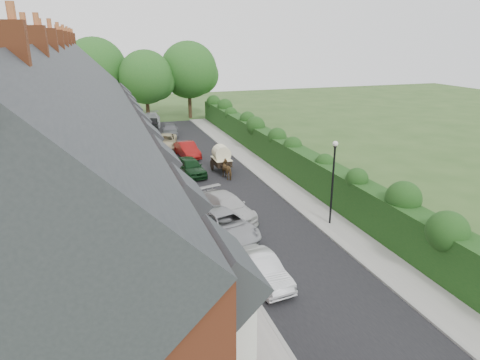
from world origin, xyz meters
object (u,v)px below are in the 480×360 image
object	(u,v)px
car_silver_a	(262,269)
car_white	(227,207)
car_green	(190,167)
car_beige	(165,142)
car_black	(152,124)
car_red	(187,150)
car_silver_b	(225,225)
lamppost	(333,172)
horse	(228,169)
horse_cart	(221,157)
car_grey	(170,130)

from	to	relation	value
car_silver_a	car_white	xyz separation A→B (m)	(0.60, 7.60, 0.07)
car_green	car_beige	bearing A→B (deg)	85.19
car_white	car_green	xyz separation A→B (m)	(-0.36, 9.20, 0.01)
car_green	car_black	distance (m)	19.73
car_white	car_black	world-z (taller)	car_white
car_red	car_silver_b	bearing A→B (deg)	-100.37
lamppost	horse	bearing A→B (deg)	106.99
car_green	horse_cart	xyz separation A→B (m)	(2.71, 0.17, 0.56)
car_red	horse_cart	bearing A→B (deg)	-77.48
car_silver_a	car_grey	xyz separation A→B (m)	(1.15, 31.99, -0.01)
car_silver_b	car_black	xyz separation A→B (m)	(0.00, 31.40, -0.04)
car_red	car_white	bearing A→B (deg)	-97.87
lamppost	car_white	world-z (taller)	lamppost
car_green	horse_cart	size ratio (longest dim) A/B	1.37
lamppost	car_silver_a	bearing A→B (deg)	-143.21
car_silver_b	horse	world-z (taller)	horse
lamppost	car_green	size ratio (longest dim) A/B	1.20
car_black	horse	distance (m)	21.66
car_silver_a	horse	bearing A→B (deg)	71.50
car_red	horse_cart	world-z (taller)	horse_cart
car_silver_b	horse_cart	bearing A→B (deg)	60.91
lamppost	car_red	world-z (taller)	lamppost
car_black	horse_cart	distance (m)	19.83
car_black	horse	world-z (taller)	horse
car_black	car_silver_a	bearing A→B (deg)	-77.76
car_silver_a	car_white	size ratio (longest dim) A/B	0.79
car_grey	car_white	bearing A→B (deg)	-82.01
car_silver_b	car_white	size ratio (longest dim) A/B	1.01
lamppost	car_white	xyz separation A→B (m)	(-5.55, 3.00, -2.57)
horse	horse_cart	xyz separation A→B (m)	(-0.00, 1.87, 0.56)
car_silver_a	horse_cart	distance (m)	17.23
car_green	car_beige	xyz separation A→B (m)	(-0.49, 9.60, -0.05)
car_grey	horse_cart	bearing A→B (deg)	-73.91
car_silver_b	car_beige	distance (m)	21.28
car_green	car_red	bearing A→B (deg)	73.02
car_silver_a	horse	distance (m)	15.38
car_beige	car_silver_b	bearing A→B (deg)	-79.28
car_white	horse_cart	bearing A→B (deg)	61.50
car_beige	car_black	size ratio (longest dim) A/B	1.27
car_silver_b	car_white	bearing A→B (deg)	57.09
car_silver_b	car_grey	bearing A→B (deg)	73.02
car_silver_a	car_green	distance (m)	16.80
car_silver_b	car_red	bearing A→B (deg)	71.37
car_red	car_black	bearing A→B (deg)	89.92
car_silver_a	car_silver_b	size ratio (longest dim) A/B	0.78
car_beige	car_grey	size ratio (longest dim) A/B	1.11
lamppost	car_black	world-z (taller)	lamppost
car_silver_b	car_beige	xyz separation A→B (m)	(0.00, 21.28, -0.02)
car_silver_b	horse_cart	xyz separation A→B (m)	(3.19, 11.84, 0.59)
car_green	horse	xyz separation A→B (m)	(2.71, -1.70, 0.00)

